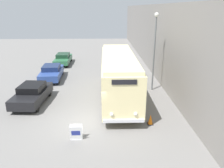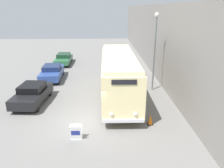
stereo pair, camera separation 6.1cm
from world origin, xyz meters
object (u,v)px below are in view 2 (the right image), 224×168
at_px(vintage_bus, 119,74).
at_px(sign_board, 76,133).
at_px(parked_car_near, 32,94).
at_px(parked_car_far, 64,59).
at_px(traffic_cone, 150,120).
at_px(streetlamp, 155,42).
at_px(parked_car_mid, 52,72).

height_order(vintage_bus, sign_board, vintage_bus).
relative_size(sign_board, parked_car_near, 0.20).
bearing_deg(sign_board, parked_car_far, 102.25).
height_order(vintage_bus, traffic_cone, vintage_bus).
distance_m(sign_board, traffic_cone, 4.72).
xyz_separation_m(sign_board, traffic_cone, (4.46, 1.56, -0.11)).
bearing_deg(traffic_cone, parked_car_far, 117.50).
xyz_separation_m(streetlamp, parked_car_near, (-9.74, -2.54, -3.51)).
bearing_deg(streetlamp, parked_car_mid, 160.69).
xyz_separation_m(parked_car_near, parked_car_far, (0.16, 12.28, -0.03)).
relative_size(streetlamp, parked_car_far, 1.41).
height_order(sign_board, parked_car_near, parked_car_near).
xyz_separation_m(sign_board, parked_car_far, (-3.77, 17.36, 0.29)).
bearing_deg(parked_car_far, parked_car_mid, -91.12).
bearing_deg(streetlamp, sign_board, -127.33).
bearing_deg(parked_car_far, vintage_bus, -61.29).
relative_size(sign_board, traffic_cone, 1.35).
xyz_separation_m(parked_car_mid, parked_car_far, (0.03, 6.37, -0.03)).
distance_m(vintage_bus, parked_car_near, 6.80).
distance_m(vintage_bus, streetlamp, 4.20).
height_order(streetlamp, parked_car_mid, streetlamp).
bearing_deg(vintage_bus, traffic_cone, -68.18).
distance_m(streetlamp, parked_car_far, 14.12).
bearing_deg(parked_car_mid, traffic_cone, -51.81).
distance_m(vintage_bus, parked_car_mid, 8.33).
distance_m(sign_board, parked_car_far, 17.77).
bearing_deg(traffic_cone, streetlamp, 77.38).
height_order(vintage_bus, streetlamp, streetlamp).
height_order(vintage_bus, parked_car_far, vintage_bus).
relative_size(sign_board, parked_car_mid, 0.20).
bearing_deg(sign_board, streetlamp, 52.67).
distance_m(sign_board, parked_car_mid, 11.64).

